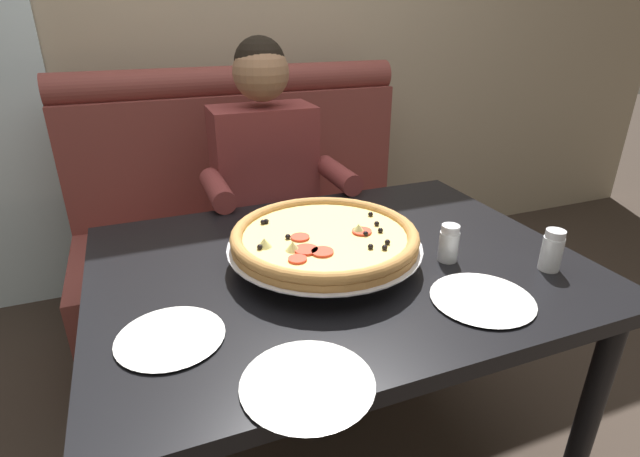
{
  "coord_description": "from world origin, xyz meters",
  "views": [
    {
      "loc": [
        -0.46,
        -1.05,
        1.36
      ],
      "look_at": [
        -0.05,
        0.02,
        0.84
      ],
      "focal_mm": 27.11,
      "sensor_mm": 36.0,
      "label": 1
    }
  ],
  "objects_px": {
    "shaker_parmesan": "(551,253)",
    "plate_near_right": "(483,297)",
    "plate_near_left": "(170,335)",
    "shaker_oregano": "(449,246)",
    "pizza": "(324,237)",
    "booth_bench": "(256,237)",
    "dining_table": "(338,288)",
    "plate_far_side": "(307,381)",
    "diner_main": "(272,191)"
  },
  "relations": [
    {
      "from": "shaker_parmesan",
      "to": "plate_near_right",
      "type": "relative_size",
      "value": 0.46
    },
    {
      "from": "plate_near_left",
      "to": "plate_near_right",
      "type": "xyz_separation_m",
      "value": [
        0.68,
        -0.12,
        0.0
      ]
    },
    {
      "from": "diner_main",
      "to": "plate_far_side",
      "type": "xyz_separation_m",
      "value": [
        -0.25,
        -1.09,
        0.04
      ]
    },
    {
      "from": "plate_near_right",
      "to": "plate_far_side",
      "type": "xyz_separation_m",
      "value": [
        -0.47,
        -0.11,
        0.0
      ]
    },
    {
      "from": "shaker_oregano",
      "to": "plate_near_left",
      "type": "distance_m",
      "value": 0.73
    },
    {
      "from": "plate_near_left",
      "to": "plate_far_side",
      "type": "relative_size",
      "value": 0.91
    },
    {
      "from": "booth_bench",
      "to": "dining_table",
      "type": "bearing_deg",
      "value": -90.0
    },
    {
      "from": "shaker_parmesan",
      "to": "plate_near_left",
      "type": "relative_size",
      "value": 0.5
    },
    {
      "from": "pizza",
      "to": "shaker_parmesan",
      "type": "bearing_deg",
      "value": -24.95
    },
    {
      "from": "plate_far_side",
      "to": "booth_bench",
      "type": "bearing_deg",
      "value": 80.0
    },
    {
      "from": "dining_table",
      "to": "shaker_oregano",
      "type": "height_order",
      "value": "shaker_oregano"
    },
    {
      "from": "shaker_parmesan",
      "to": "plate_near_left",
      "type": "bearing_deg",
      "value": 176.58
    },
    {
      "from": "dining_table",
      "to": "shaker_oregano",
      "type": "bearing_deg",
      "value": -20.95
    },
    {
      "from": "plate_near_left",
      "to": "shaker_parmesan",
      "type": "bearing_deg",
      "value": -3.42
    },
    {
      "from": "plate_near_left",
      "to": "shaker_oregano",
      "type": "bearing_deg",
      "value": 6.41
    },
    {
      "from": "dining_table",
      "to": "plate_near_right",
      "type": "bearing_deg",
      "value": -52.55
    },
    {
      "from": "dining_table",
      "to": "shaker_oregano",
      "type": "xyz_separation_m",
      "value": [
        0.27,
        -0.1,
        0.13
      ]
    },
    {
      "from": "shaker_parmesan",
      "to": "shaker_oregano",
      "type": "xyz_separation_m",
      "value": [
        -0.21,
        0.14,
        -0.0
      ]
    },
    {
      "from": "booth_bench",
      "to": "shaker_parmesan",
      "type": "bearing_deg",
      "value": -67.67
    },
    {
      "from": "diner_main",
      "to": "booth_bench",
      "type": "bearing_deg",
      "value": 92.9
    },
    {
      "from": "pizza",
      "to": "booth_bench",
      "type": "bearing_deg",
      "value": 87.55
    },
    {
      "from": "pizza",
      "to": "diner_main",
      "type": "bearing_deg",
      "value": 85.45
    },
    {
      "from": "dining_table",
      "to": "pizza",
      "type": "relative_size",
      "value": 2.5
    },
    {
      "from": "plate_far_side",
      "to": "shaker_parmesan",
      "type": "bearing_deg",
      "value": 13.31
    },
    {
      "from": "pizza",
      "to": "shaker_parmesan",
      "type": "relative_size",
      "value": 4.61
    },
    {
      "from": "diner_main",
      "to": "plate_near_left",
      "type": "bearing_deg",
      "value": -118.38
    },
    {
      "from": "booth_bench",
      "to": "shaker_parmesan",
      "type": "relative_size",
      "value": 14.07
    },
    {
      "from": "shaker_oregano",
      "to": "plate_far_side",
      "type": "xyz_separation_m",
      "value": [
        -0.51,
        -0.31,
        -0.03
      ]
    },
    {
      "from": "shaker_parmesan",
      "to": "plate_near_right",
      "type": "bearing_deg",
      "value": -166.96
    },
    {
      "from": "diner_main",
      "to": "plate_far_side",
      "type": "relative_size",
      "value": 5.23
    },
    {
      "from": "booth_bench",
      "to": "plate_near_right",
      "type": "relative_size",
      "value": 6.51
    },
    {
      "from": "plate_near_left",
      "to": "plate_far_side",
      "type": "height_order",
      "value": "same"
    },
    {
      "from": "shaker_oregano",
      "to": "plate_near_left",
      "type": "xyz_separation_m",
      "value": [
        -0.73,
        -0.08,
        -0.03
      ]
    },
    {
      "from": "diner_main",
      "to": "shaker_parmesan",
      "type": "distance_m",
      "value": 1.04
    },
    {
      "from": "booth_bench",
      "to": "shaker_parmesan",
      "type": "distance_m",
      "value": 1.34
    },
    {
      "from": "shaker_parmesan",
      "to": "plate_far_side",
      "type": "distance_m",
      "value": 0.75
    },
    {
      "from": "diner_main",
      "to": "pizza",
      "type": "height_order",
      "value": "diner_main"
    },
    {
      "from": "dining_table",
      "to": "plate_far_side",
      "type": "bearing_deg",
      "value": -120.04
    },
    {
      "from": "diner_main",
      "to": "plate_far_side",
      "type": "bearing_deg",
      "value": -103.04
    },
    {
      "from": "plate_near_right",
      "to": "shaker_parmesan",
      "type": "bearing_deg",
      "value": 13.04
    },
    {
      "from": "plate_far_side",
      "to": "plate_near_right",
      "type": "bearing_deg",
      "value": 13.46
    },
    {
      "from": "booth_bench",
      "to": "plate_near_right",
      "type": "bearing_deg",
      "value": -79.5
    },
    {
      "from": "dining_table",
      "to": "plate_near_right",
      "type": "height_order",
      "value": "plate_near_right"
    },
    {
      "from": "shaker_parmesan",
      "to": "plate_far_side",
      "type": "relative_size",
      "value": 0.45
    },
    {
      "from": "plate_near_right",
      "to": "plate_near_left",
      "type": "bearing_deg",
      "value": 170.41
    },
    {
      "from": "shaker_parmesan",
      "to": "shaker_oregano",
      "type": "relative_size",
      "value": 1.08
    },
    {
      "from": "shaker_oregano",
      "to": "plate_near_left",
      "type": "bearing_deg",
      "value": -173.59
    },
    {
      "from": "plate_near_right",
      "to": "plate_far_side",
      "type": "distance_m",
      "value": 0.48
    },
    {
      "from": "pizza",
      "to": "shaker_oregano",
      "type": "xyz_separation_m",
      "value": [
        0.31,
        -0.11,
        -0.03
      ]
    },
    {
      "from": "diner_main",
      "to": "plate_near_right",
      "type": "relative_size",
      "value": 5.37
    }
  ]
}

